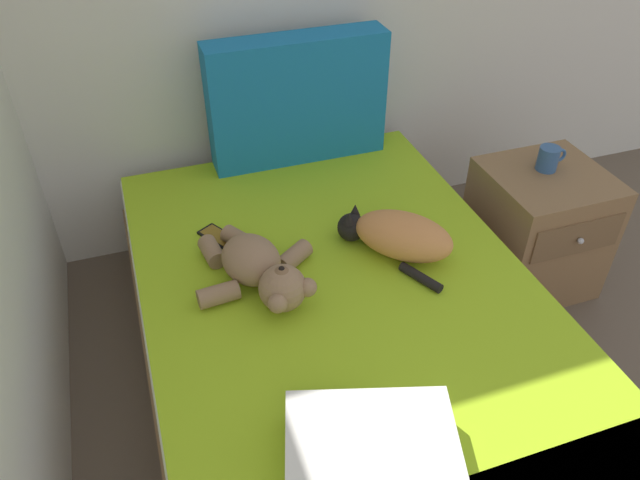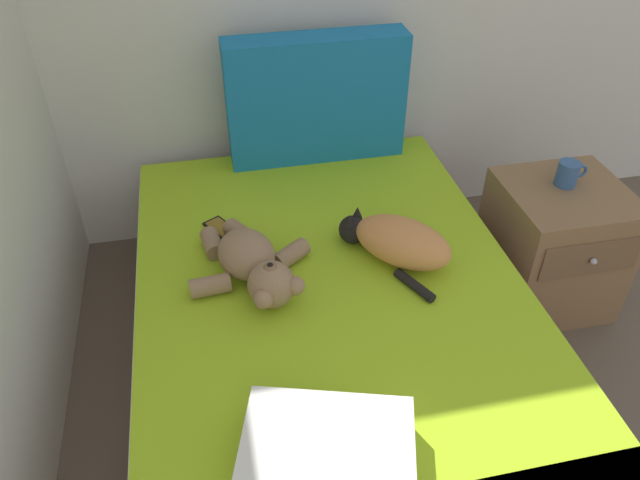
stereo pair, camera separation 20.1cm
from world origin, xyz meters
name	(u,v)px [view 1 (the left image)]	position (x,y,z in m)	size (l,w,h in m)	color
bed	(345,345)	(0.94, 3.30, 0.22)	(1.29, 1.98, 0.45)	olive
patterned_cushion	(297,100)	(1.06, 4.19, 0.70)	(0.72, 0.15, 0.52)	#1972AD
cat	(398,235)	(1.18, 3.46, 0.52)	(0.38, 0.42, 0.15)	#D18447
teddy_bear	(260,269)	(0.70, 3.44, 0.51)	(0.41, 0.50, 0.16)	#937051
cell_phone	(218,236)	(0.61, 3.73, 0.45)	(0.14, 0.16, 0.01)	black
throw_pillow	(371,451)	(0.78, 2.74, 0.50)	(0.40, 0.28, 0.11)	white
nightstand	(536,229)	(1.89, 3.60, 0.26)	(0.45, 0.47, 0.53)	olive
mug	(549,158)	(1.90, 3.65, 0.57)	(0.12, 0.08, 0.09)	#33598C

